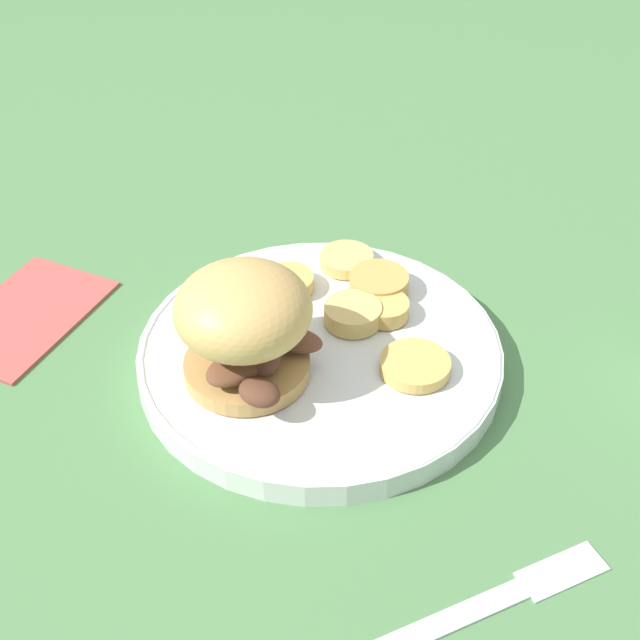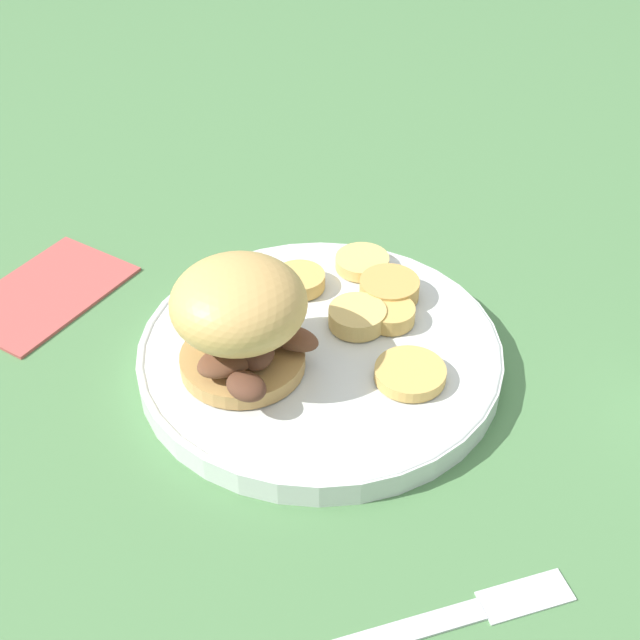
{
  "view_description": "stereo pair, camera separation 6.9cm",
  "coord_description": "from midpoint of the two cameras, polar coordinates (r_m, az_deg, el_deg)",
  "views": [
    {
      "loc": [
        0.04,
        -0.53,
        0.49
      ],
      "look_at": [
        0.0,
        0.0,
        0.05
      ],
      "focal_mm": 50.0,
      "sensor_mm": 36.0,
      "label": 1
    },
    {
      "loc": [
        0.11,
        -0.52,
        0.49
      ],
      "look_at": [
        0.0,
        0.0,
        0.05
      ],
      "focal_mm": 50.0,
      "sensor_mm": 36.0,
      "label": 2
    }
  ],
  "objects": [
    {
      "name": "potato_round_5",
      "position": [
        0.73,
        1.48,
        0.62
      ],
      "size": [
        0.04,
        0.04,
        0.01
      ],
      "primitive_type": "cylinder",
      "color": "tan",
      "rests_on": "dinner_plate"
    },
    {
      "name": "ground_plane",
      "position": [
        0.72,
        -2.74,
        -3.01
      ],
      "size": [
        4.0,
        4.0,
        0.0
      ],
      "primitive_type": "plane",
      "color": "#4C7A47"
    },
    {
      "name": "napkin",
      "position": [
        0.82,
        -20.72,
        0.23
      ],
      "size": [
        0.14,
        0.17,
        0.01
      ],
      "primitive_type": "cube",
      "rotation": [
        0.0,
        0.0,
        4.35
      ],
      "color": "#B24C47",
      "rests_on": "ground_plane"
    },
    {
      "name": "potato_round_0",
      "position": [
        0.75,
        1.18,
        2.25
      ],
      "size": [
        0.05,
        0.05,
        0.02
      ],
      "primitive_type": "cylinder",
      "color": "tan",
      "rests_on": "dinner_plate"
    },
    {
      "name": "potato_round_4",
      "position": [
        0.68,
        3.23,
        -3.05
      ],
      "size": [
        0.05,
        0.05,
        0.01
      ],
      "primitive_type": "cylinder",
      "color": "tan",
      "rests_on": "dinner_plate"
    },
    {
      "name": "potato_round_3",
      "position": [
        0.72,
        -0.61,
        0.28
      ],
      "size": [
        0.05,
        0.05,
        0.02
      ],
      "primitive_type": "cylinder",
      "color": "#DBB766",
      "rests_on": "dinner_plate"
    },
    {
      "name": "fork",
      "position": [
        0.58,
        7.64,
        -17.53
      ],
      "size": [
        0.16,
        0.1,
        0.0
      ],
      "color": "silver",
      "rests_on": "ground_plane"
    },
    {
      "name": "potato_round_2",
      "position": [
        0.76,
        -4.66,
        2.31
      ],
      "size": [
        0.04,
        0.04,
        0.01
      ],
      "primitive_type": "cylinder",
      "color": "tan",
      "rests_on": "dinner_plate"
    },
    {
      "name": "potato_round_1",
      "position": [
        0.79,
        -0.8,
        3.79
      ],
      "size": [
        0.05,
        0.05,
        0.01
      ],
      "primitive_type": "cylinder",
      "color": "#DBB766",
      "rests_on": "dinner_plate"
    },
    {
      "name": "dinner_plate",
      "position": [
        0.71,
        -2.77,
        -2.28
      ],
      "size": [
        0.29,
        0.29,
        0.02
      ],
      "color": "silver",
      "rests_on": "ground_plane"
    },
    {
      "name": "sandwich",
      "position": [
        0.66,
        -7.87,
        -0.33
      ],
      "size": [
        0.11,
        0.13,
        0.09
      ],
      "color": "tan",
      "rests_on": "dinner_plate"
    }
  ]
}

